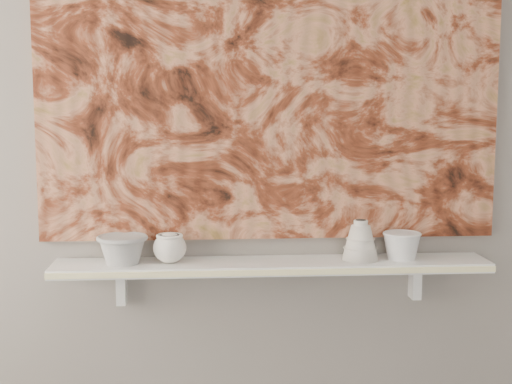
{
  "coord_description": "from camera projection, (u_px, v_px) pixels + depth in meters",
  "views": [
    {
      "loc": [
        -0.21,
        -0.73,
        1.45
      ],
      "look_at": [
        -0.05,
        1.49,
        1.16
      ],
      "focal_mm": 50.0,
      "sensor_mm": 36.0,
      "label": 1
    }
  ],
  "objects": [
    {
      "name": "bowl_grey",
      "position": [
        122.0,
        249.0,
        2.25
      ],
      "size": [
        0.19,
        0.19,
        0.09
      ],
      "primitive_type": null,
      "rotation": [
        0.0,
        0.0,
        -0.23
      ],
      "color": "gray",
      "rests_on": "shelf"
    },
    {
      "name": "wall_back",
      "position": [
        270.0,
        129.0,
        2.33
      ],
      "size": [
        3.6,
        0.0,
        3.6
      ],
      "primitive_type": "plane",
      "rotation": [
        1.57,
        0.0,
        0.0
      ],
      "color": "gray",
      "rests_on": "floor"
    },
    {
      "name": "shelf",
      "position": [
        272.0,
        266.0,
        2.29
      ],
      "size": [
        1.4,
        0.18,
        0.03
      ],
      "primitive_type": "cube",
      "color": "silver",
      "rests_on": "wall_back"
    },
    {
      "name": "shelf_stripe",
      "position": [
        275.0,
        273.0,
        2.2
      ],
      "size": [
        1.4,
        0.01,
        0.02
      ],
      "primitive_type": "cube",
      "color": "#F4EAA3",
      "rests_on": "shelf"
    },
    {
      "name": "painting",
      "position": [
        270.0,
        70.0,
        2.29
      ],
      "size": [
        1.5,
        0.02,
        1.1
      ],
      "primitive_type": "cube",
      "color": "maroon",
      "rests_on": "wall_back"
    },
    {
      "name": "bracket_right",
      "position": [
        415.0,
        281.0,
        2.4
      ],
      "size": [
        0.03,
        0.06,
        0.12
      ],
      "primitive_type": "cube",
      "color": "silver",
      "rests_on": "wall_back"
    },
    {
      "name": "bell_vessel",
      "position": [
        360.0,
        240.0,
        2.3
      ],
      "size": [
        0.15,
        0.15,
        0.13
      ],
      "primitive_type": null,
      "rotation": [
        0.0,
        0.0,
        0.39
      ],
      "color": "beige",
      "rests_on": "shelf"
    },
    {
      "name": "bowl_white",
      "position": [
        402.0,
        246.0,
        2.31
      ],
      "size": [
        0.13,
        0.13,
        0.09
      ],
      "primitive_type": null,
      "rotation": [
        0.0,
        0.0,
        -0.09
      ],
      "color": "silver",
      "rests_on": "shelf"
    },
    {
      "name": "house_motif",
      "position": [
        406.0,
        165.0,
        2.35
      ],
      "size": [
        0.09,
        0.0,
        0.08
      ],
      "primitive_type": "cube",
      "color": "black",
      "rests_on": "painting"
    },
    {
      "name": "bracket_left",
      "position": [
        121.0,
        286.0,
        2.33
      ],
      "size": [
        0.03,
        0.06,
        0.12
      ],
      "primitive_type": "cube",
      "color": "silver",
      "rests_on": "wall_back"
    },
    {
      "name": "cup_cream",
      "position": [
        170.0,
        248.0,
        2.26
      ],
      "size": [
        0.13,
        0.13,
        0.1
      ],
      "primitive_type": null,
      "rotation": [
        0.0,
        0.0,
        -0.21
      ],
      "color": "silver",
      "rests_on": "shelf"
    }
  ]
}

